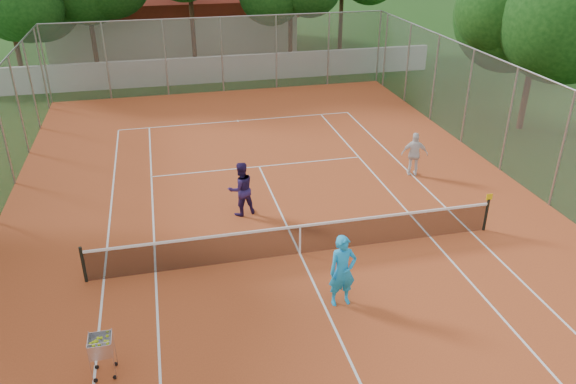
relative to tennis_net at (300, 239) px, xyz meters
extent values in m
plane|color=#14350E|center=(0.00, 0.00, -0.51)|extent=(120.00, 120.00, 0.00)
cube|color=#B74D23|center=(0.00, 0.00, -0.50)|extent=(18.00, 34.00, 0.02)
cube|color=white|center=(0.00, 0.00, -0.49)|extent=(10.98, 23.78, 0.01)
cube|color=black|center=(0.00, 0.00, 0.00)|extent=(11.88, 0.10, 0.98)
cube|color=slate|center=(0.00, 0.00, 1.49)|extent=(18.00, 34.00, 4.00)
cube|color=silver|center=(0.00, 19.00, 0.24)|extent=(26.00, 0.30, 1.50)
cube|color=beige|center=(-2.00, 29.00, 1.69)|extent=(16.40, 9.00, 4.40)
imported|color=#1B9EE8|center=(0.45, -2.45, 0.48)|extent=(0.72, 0.49, 1.94)
imported|color=#291A50|center=(-1.26, 2.79, 0.42)|extent=(1.04, 0.90, 1.83)
imported|color=silver|center=(5.52, 4.35, 0.34)|extent=(1.06, 0.69, 1.67)
cube|color=silver|center=(-5.24, -3.64, 0.05)|extent=(0.60, 0.60, 1.07)
camera|label=1|loc=(-3.51, -13.34, 8.43)|focal=35.00mm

